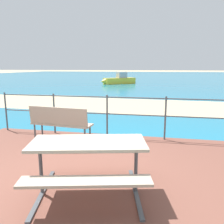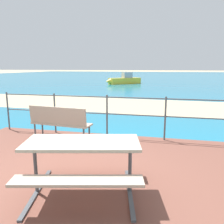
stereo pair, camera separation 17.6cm
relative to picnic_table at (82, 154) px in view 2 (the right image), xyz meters
name	(u,v)px [view 2 (the right image)]	position (x,y,z in m)	size (l,w,h in m)	color
ground_plane	(70,183)	(-0.35, 0.33, -0.65)	(240.00, 240.00, 0.00)	tan
patio_paving	(70,181)	(-0.35, 0.33, -0.62)	(6.40, 5.20, 0.06)	brown
sea_water	(157,77)	(-0.35, 40.33, -0.65)	(90.00, 90.00, 0.01)	teal
beach_strip	(134,105)	(-0.35, 8.14, -0.65)	(54.00, 4.37, 0.01)	tan
picnic_table	(82,154)	(0.00, 0.00, 0.00)	(1.84, 1.64, 0.78)	tan
park_bench	(59,121)	(-1.32, 2.00, -0.05)	(1.52, 0.57, 0.89)	tan
railing_fence	(107,110)	(-0.35, 2.76, 0.10)	(5.94, 0.04, 1.09)	#4C5156
boat_near	(124,80)	(-3.31, 22.00, -0.22)	(3.61, 3.33, 1.27)	yellow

